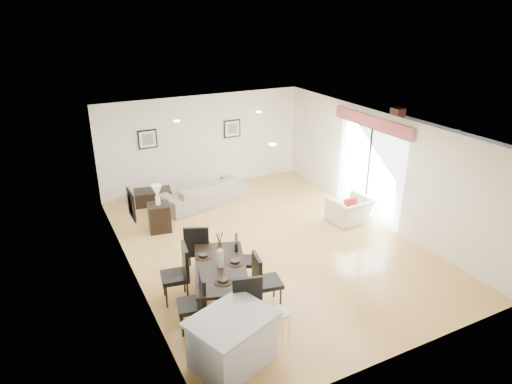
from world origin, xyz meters
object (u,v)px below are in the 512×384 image
bar_stool (281,316)px  sofa (204,193)px  dining_chair_foot (197,247)px  side_table (159,217)px  dining_table (221,270)px  armchair (350,210)px  dining_chair_wnear (196,299)px  coffee_table (153,197)px  kitchen_island (232,340)px  dining_chair_efar (242,257)px  dining_chair_enear (263,278)px  dining_chair_wfar (180,270)px  dining_chair_head (249,307)px

bar_stool → sofa: bearing=81.1°
dining_chair_foot → side_table: size_ratio=1.61×
sofa → dining_table: size_ratio=1.16×
armchair → dining_chair_wnear: 5.19m
coffee_table → bar_stool: bearing=-76.5°
kitchen_island → bar_stool: 0.84m
dining_chair_wnear → dining_chair_efar: bearing=138.3°
coffee_table → kitchen_island: 6.44m
sofa → bar_stool: bearing=67.6°
sofa → dining_chair_foot: dining_chair_foot is taller
sofa → dining_chair_enear: dining_chair_enear is taller
dining_chair_foot → side_table: dining_chair_foot is taller
dining_chair_enear → side_table: dining_chair_enear is taller
dining_chair_wnear → dining_chair_enear: size_ratio=0.97×
armchair → side_table: (-4.33, 1.69, 0.02)m
dining_table → kitchen_island: (-0.45, -1.49, -0.24)m
armchair → dining_chair_wfar: bearing=10.3°
dining_chair_foot → coffee_table: dining_chair_foot is taller
side_table → kitchen_island: size_ratio=0.47×
side_table → kitchen_island: 4.80m
sofa → side_table: side_table is taller
sofa → dining_chair_efar: size_ratio=2.47×
dining_table → dining_chair_foot: size_ratio=1.83×
dining_chair_enear → dining_chair_head: bearing=148.4°
dining_chair_wnear → bar_stool: dining_chair_wnear is taller
dining_chair_wfar → dining_chair_enear: size_ratio=1.04×
dining_table → bar_stool: (0.38, -1.49, -0.09)m
coffee_table → dining_chair_wfar: bearing=-88.0°
armchair → dining_chair_wnear: size_ratio=0.98×
dining_table → dining_chair_enear: (0.62, -0.43, -0.09)m
armchair → bar_stool: bar_stool is taller
dining_chair_efar → bar_stool: (-0.26, -1.97, 0.06)m
dining_chair_wnear → coffee_table: size_ratio=1.04×
sofa → dining_chair_enear: (-0.66, -4.69, 0.24)m
armchair → dining_chair_foot: bearing=3.3°
side_table → coffee_table: bearing=80.3°
dining_chair_wfar → coffee_table: size_ratio=1.12×
sofa → dining_chair_efar: 3.84m
dining_chair_enear → coffee_table: 5.40m
dining_chair_wfar → side_table: dining_chair_wfar is taller
dining_chair_enear → dining_table: bearing=65.8°
dining_table → dining_chair_enear: size_ratio=1.91×
dining_chair_wnear → dining_chair_foot: 1.67m
sofa → dining_table: bearing=59.8°
sofa → dining_table: 4.47m
dining_chair_efar → kitchen_island: (-1.09, -1.97, -0.09)m
dining_chair_efar → bar_stool: bearing=-162.7°
armchair → dining_chair_head: dining_chair_head is taller
kitchen_island → sofa: bearing=53.1°
armchair → dining_chair_enear: dining_chair_enear is taller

